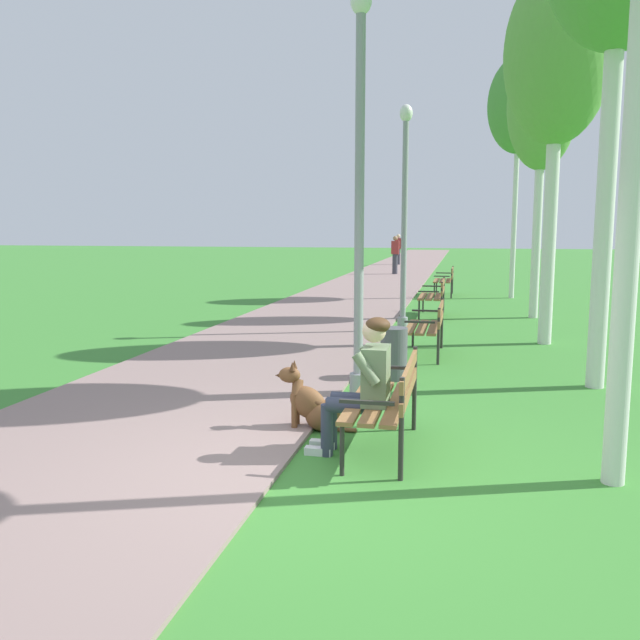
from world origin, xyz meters
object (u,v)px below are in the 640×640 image
at_px(birch_tree_third, 558,58).
at_px(birch_tree_fourth, 542,108).
at_px(park_bench_furthest, 446,279).
at_px(lamp_post_mid, 404,217).
at_px(person_seated_on_near_bench, 364,380).
at_px(park_bench_near, 389,396).
at_px(park_bench_mid, 429,324).
at_px(park_bench_far, 435,294).
at_px(birch_tree_fifth, 519,106).
at_px(dog_brown, 313,405).
at_px(pedestrian_further_distant, 398,249).
at_px(litter_bin, 394,354).
at_px(lamp_post_near, 359,193).
at_px(pedestrian_distant, 395,255).

height_order(birch_tree_third, birch_tree_fourth, birch_tree_third).
bearing_deg(park_bench_furthest, lamp_post_mid, -94.73).
relative_size(person_seated_on_near_bench, birch_tree_fourth, 0.21).
height_order(park_bench_near, park_bench_mid, same).
bearing_deg(birch_tree_third, park_bench_far, 122.57).
height_order(birch_tree_fourth, birch_tree_fifth, birch_tree_fifth).
bearing_deg(dog_brown, pedestrian_further_distant, 94.09).
bearing_deg(dog_brown, litter_bin, 77.22).
bearing_deg(person_seated_on_near_bench, park_bench_far, 88.95).
bearing_deg(lamp_post_near, birch_tree_third, 59.39).
distance_m(birch_tree_third, birch_tree_fifth, 7.70).
bearing_deg(litter_bin, park_bench_furthest, 88.28).
bearing_deg(park_bench_near, birch_tree_fourth, 77.38).
distance_m(park_bench_far, dog_brown, 9.01).
relative_size(lamp_post_mid, birch_tree_fifth, 0.64).
xyz_separation_m(park_bench_furthest, person_seated_on_near_bench, (-0.29, -14.24, 0.17)).
height_order(dog_brown, birch_tree_third, birch_tree_third).
bearing_deg(person_seated_on_near_bench, park_bench_near, 35.58).
bearing_deg(birch_tree_fifth, park_bench_far, -113.96).
bearing_deg(pedestrian_distant, person_seated_on_near_bench, -84.69).
bearing_deg(birch_tree_fourth, person_seated_on_near_bench, -103.59).
height_order(person_seated_on_near_bench, birch_tree_fifth, birch_tree_fifth).
relative_size(park_bench_mid, person_seated_on_near_bench, 1.20).
relative_size(person_seated_on_near_bench, pedestrian_distant, 0.76).
bearing_deg(park_bench_mid, birch_tree_third, 38.40).
xyz_separation_m(dog_brown, birch_tree_third, (2.84, 5.75, 4.54)).
height_order(birch_tree_third, birch_tree_fifth, birch_tree_fifth).
relative_size(park_bench_furthest, litter_bin, 2.14).
xyz_separation_m(park_bench_mid, pedestrian_distant, (-2.41, 17.78, 0.33)).
bearing_deg(birch_tree_third, birch_tree_fifth, 90.61).
bearing_deg(litter_bin, pedestrian_further_distant, 95.63).
bearing_deg(park_bench_furthest, pedestrian_distant, 105.96).
distance_m(birch_tree_fifth, pedestrian_further_distant, 17.10).
relative_size(person_seated_on_near_bench, litter_bin, 1.79).
distance_m(park_bench_far, pedestrian_further_distant, 20.43).
xyz_separation_m(birch_tree_fourth, litter_bin, (-2.42, -6.77, -4.23)).
distance_m(park_bench_near, dog_brown, 0.96).
height_order(park_bench_near, birch_tree_fifth, birch_tree_fifth).
bearing_deg(dog_brown, park_bench_near, -28.86).
bearing_deg(park_bench_mid, person_seated_on_near_bench, -93.67).
height_order(birch_tree_fifth, litter_bin, birch_tree_fifth).
xyz_separation_m(person_seated_on_near_bench, lamp_post_near, (-0.36, 1.95, 1.73)).
xyz_separation_m(lamp_post_near, litter_bin, (0.31, 1.07, -2.06)).
bearing_deg(park_bench_far, lamp_post_mid, -100.87).
height_order(park_bench_mid, birch_tree_fourth, birch_tree_fourth).
distance_m(park_bench_furthest, pedestrian_distant, 8.69).
bearing_deg(pedestrian_distant, park_bench_far, -80.09).
height_order(park_bench_mid, birch_tree_third, birch_tree_third).
relative_size(park_bench_furthest, pedestrian_further_distant, 0.91).
relative_size(park_bench_near, park_bench_mid, 1.00).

